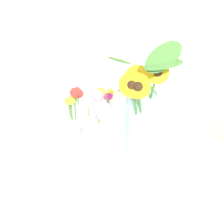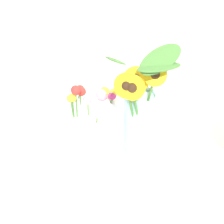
{
  "view_description": "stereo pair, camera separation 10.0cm",
  "coord_description": "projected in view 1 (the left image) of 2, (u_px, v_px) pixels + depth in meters",
  "views": [
    {
      "loc": [
        0.13,
        -0.78,
        0.69
      ],
      "look_at": [
        0.0,
        0.04,
        0.13
      ],
      "focal_mm": 50.0,
      "sensor_mm": 36.0,
      "label": 1
    },
    {
      "loc": [
        0.23,
        -0.76,
        0.69
      ],
      "look_at": [
        0.0,
        0.04,
        0.13
      ],
      "focal_mm": 50.0,
      "sensor_mm": 36.0,
      "label": 2
    }
  ],
  "objects": [
    {
      "name": "vase_small_back",
      "position": [
        104.0,
        104.0,
        1.12
      ],
      "size": [
        0.08,
        0.07,
        0.14
      ],
      "color": "white",
      "rests_on": "serving_tray"
    },
    {
      "name": "mason_jar_sunflowers",
      "position": [
        142.0,
        111.0,
        0.94
      ],
      "size": [
        0.23,
        0.17,
        0.37
      ],
      "color": "#9ED1D6",
      "rests_on": "serving_tray"
    },
    {
      "name": "serving_tray",
      "position": [
        112.0,
        140.0,
        1.07
      ],
      "size": [
        0.52,
        0.52,
        0.02
      ],
      "color": "silver",
      "rests_on": "ground_plane"
    },
    {
      "name": "ground_plane",
      "position": [
        109.0,
        150.0,
        1.04
      ],
      "size": [
        6.0,
        6.0,
        0.0
      ],
      "primitive_type": "plane",
      "color": "white"
    },
    {
      "name": "vase_small_center",
      "position": [
        95.0,
        131.0,
        1.0
      ],
      "size": [
        0.08,
        0.09,
        0.17
      ],
      "color": "white",
      "rests_on": "serving_tray"
    },
    {
      "name": "vase_bulb_right",
      "position": [
        75.0,
        113.0,
        1.06
      ],
      "size": [
        0.07,
        0.09,
        0.2
      ],
      "color": "white",
      "rests_on": "serving_tray"
    }
  ]
}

